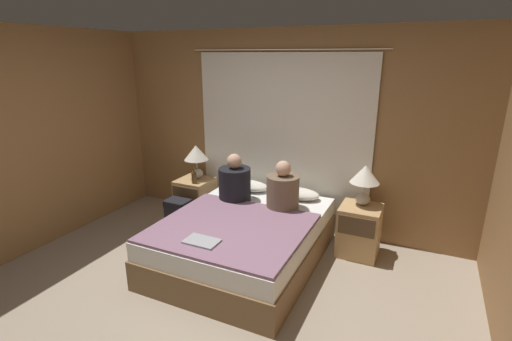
{
  "coord_description": "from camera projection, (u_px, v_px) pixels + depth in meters",
  "views": [
    {
      "loc": [
        1.66,
        -2.24,
        2.18
      ],
      "look_at": [
        0.0,
        1.3,
        0.96
      ],
      "focal_mm": 26.0,
      "sensor_mm": 36.0,
      "label": 1
    }
  ],
  "objects": [
    {
      "name": "backpack_on_floor",
      "position": [
        178.0,
        214.0,
        4.73
      ],
      "size": [
        0.3,
        0.23,
        0.43
      ],
      "color": "black",
      "rests_on": "ground_plane"
    },
    {
      "name": "pillow_left",
      "position": [
        249.0,
        186.0,
        4.78
      ],
      "size": [
        0.52,
        0.3,
        0.12
      ],
      "color": "silver",
      "rests_on": "bed"
    },
    {
      "name": "person_right_in_bed",
      "position": [
        283.0,
        190.0,
        4.16
      ],
      "size": [
        0.37,
        0.37,
        0.56
      ],
      "color": "brown",
      "rests_on": "bed"
    },
    {
      "name": "pillow_right",
      "position": [
        298.0,
        194.0,
        4.5
      ],
      "size": [
        0.52,
        0.3,
        0.12
      ],
      "color": "silver",
      "rests_on": "bed"
    },
    {
      "name": "nightstand_left",
      "position": [
        195.0,
        199.0,
        5.08
      ],
      "size": [
        0.44,
        0.45,
        0.58
      ],
      "color": "tan",
      "rests_on": "ground_plane"
    },
    {
      "name": "ground_plane",
      "position": [
        193.0,
        314.0,
        3.26
      ],
      "size": [
        16.0,
        16.0,
        0.0
      ],
      "primitive_type": "plane",
      "color": "gray"
    },
    {
      "name": "lamp_left",
      "position": [
        196.0,
        156.0,
        4.96
      ],
      "size": [
        0.32,
        0.32,
        0.46
      ],
      "color": "#B2A899",
      "rests_on": "nightstand_left"
    },
    {
      "name": "nightstand_right",
      "position": [
        359.0,
        230.0,
        4.18
      ],
      "size": [
        0.44,
        0.45,
        0.58
      ],
      "color": "tan",
      "rests_on": "ground_plane"
    },
    {
      "name": "wall_back",
      "position": [
        283.0,
        132.0,
        4.7
      ],
      "size": [
        4.79,
        0.06,
        2.5
      ],
      "color": "olive",
      "rests_on": "ground_plane"
    },
    {
      "name": "bed",
      "position": [
        245.0,
        239.0,
        4.05
      ],
      "size": [
        1.53,
        1.97,
        0.51
      ],
      "color": "brown",
      "rests_on": "ground_plane"
    },
    {
      "name": "blanket_on_bed",
      "position": [
        231.0,
        227.0,
        3.72
      ],
      "size": [
        1.47,
        1.34,
        0.03
      ],
      "color": "slate",
      "rests_on": "bed"
    },
    {
      "name": "curtain_panel",
      "position": [
        281.0,
        143.0,
        4.69
      ],
      "size": [
        2.47,
        0.03,
        2.25
      ],
      "color": "silver",
      "rests_on": "ground_plane"
    },
    {
      "name": "beer_bottle_on_left_stand",
      "position": [
        194.0,
        177.0,
        4.83
      ],
      "size": [
        0.07,
        0.07,
        0.2
      ],
      "color": "#513819",
      "rests_on": "nightstand_left"
    },
    {
      "name": "person_left_in_bed",
      "position": [
        235.0,
        182.0,
        4.41
      ],
      "size": [
        0.38,
        0.38,
        0.57
      ],
      "color": "black",
      "rests_on": "bed"
    },
    {
      "name": "laptop_on_bed",
      "position": [
        202.0,
        241.0,
        3.39
      ],
      "size": [
        0.32,
        0.2,
        0.02
      ],
      "color": "#9EA0A5",
      "rests_on": "blanket_on_bed"
    },
    {
      "name": "lamp_right",
      "position": [
        365.0,
        178.0,
        4.06
      ],
      "size": [
        0.32,
        0.32,
        0.46
      ],
      "color": "#B2A899",
      "rests_on": "nightstand_right"
    }
  ]
}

